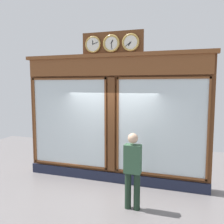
% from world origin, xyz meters
% --- Properties ---
extents(shop_facade, '(5.27, 0.42, 4.11)m').
position_xyz_m(shop_facade, '(-0.00, -0.13, 1.80)').
color(shop_facade, '#5B3319').
rests_on(shop_facade, ground_plane).
extents(pedestrian, '(0.36, 0.23, 1.69)m').
position_xyz_m(pedestrian, '(-0.89, 1.28, 0.93)').
color(pedestrian, '#1C2F21').
rests_on(pedestrian, ground_plane).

